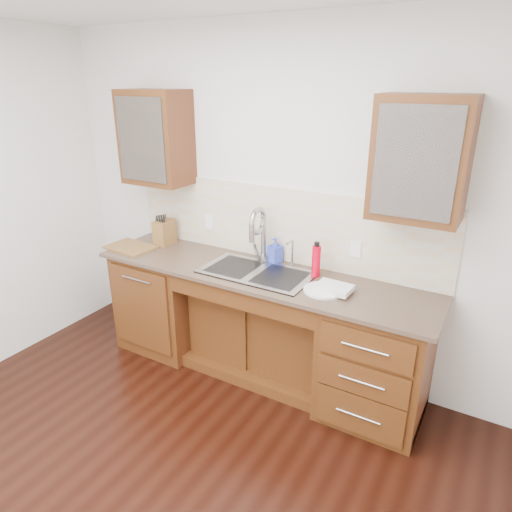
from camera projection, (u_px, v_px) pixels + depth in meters
The scene contains 24 objects.
ground at pixel (136, 507), 2.65m from camera, with size 4.00×3.50×0.10m, color black.
wall_back at pixel (281, 205), 3.59m from camera, with size 4.00×0.10×2.70m, color silver.
base_cabinet_left at pixel (166, 299), 4.08m from camera, with size 0.70×0.62×0.88m, color #593014.
base_cabinet_center at pixel (264, 330), 3.74m from camera, with size 1.20×0.44×0.70m, color #593014.
base_cabinet_right at pixel (376, 360), 3.19m from camera, with size 0.70×0.62×0.88m, color #593014.
countertop at pixel (258, 274), 3.46m from camera, with size 2.70×0.65×0.03m, color #84705B.
backsplash at pixel (277, 224), 3.60m from camera, with size 2.70×0.02×0.59m, color beige.
sink at pixel (257, 283), 3.47m from camera, with size 0.84×0.46×0.19m, color #9E9EA5.
faucet at pixel (264, 238), 3.59m from camera, with size 0.04×0.04×0.40m, color #999993.
filter_tap at pixel (292, 252), 3.51m from camera, with size 0.02×0.02×0.24m, color #999993.
upper_cabinet_left at pixel (156, 138), 3.73m from camera, with size 0.55×0.34×0.75m, color #593014.
upper_cabinet_right at pixel (421, 159), 2.75m from camera, with size 0.55×0.34×0.75m, color #593014.
outlet_left at pixel (210, 223), 3.92m from camera, with size 0.08×0.01×0.12m, color white.
outlet_right at pixel (356, 249), 3.32m from camera, with size 0.08×0.01×0.12m, color white.
soap_bottle at pixel (275, 250), 3.60m from camera, with size 0.09×0.09×0.20m, color blue.
water_bottle at pixel (316, 261), 3.34m from camera, with size 0.06×0.06×0.24m, color red.
plate at pixel (323, 290), 3.14m from camera, with size 0.28×0.28×0.02m, color white.
dish_towel at pixel (334, 288), 3.12m from camera, with size 0.24×0.17×0.04m, color silver.
knife_block at pixel (165, 232), 4.00m from camera, with size 0.12×0.19×0.22m, color brown.
cutting_board at pixel (131, 247), 3.93m from camera, with size 0.41×0.28×0.02m, color #A87745.
cup_left_a at pixel (145, 144), 3.81m from camera, with size 0.11×0.11×0.09m, color white.
cup_left_b at pixel (163, 145), 3.72m from camera, with size 0.10×0.10×0.09m, color white.
cup_right_a at pixel (405, 167), 2.82m from camera, with size 0.11×0.11×0.09m, color white.
cup_right_b at pixel (441, 170), 2.72m from camera, with size 0.10×0.10×0.09m, color white.
Camera 1 is at (1.57, -1.33, 2.29)m, focal length 32.00 mm.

